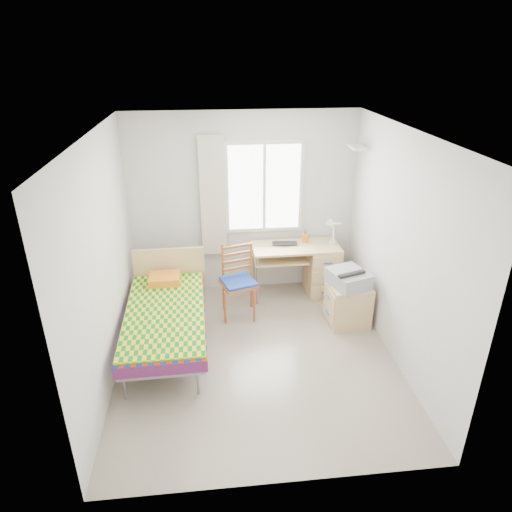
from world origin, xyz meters
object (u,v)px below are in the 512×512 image
at_px(chair, 239,277).
at_px(cabinet, 348,304).
at_px(bed, 166,313).
at_px(desk, 317,267).
at_px(printer, 348,278).

relative_size(chair, cabinet, 1.77).
height_order(bed, chair, chair).
xyz_separation_m(desk, cabinet, (0.22, -0.84, -0.14)).
bearing_deg(chair, cabinet, -32.91).
xyz_separation_m(desk, chair, (-1.18, -0.44, 0.13)).
height_order(bed, cabinet, bed).
xyz_separation_m(desk, printer, (0.19, -0.84, 0.25)).
distance_m(cabinet, printer, 0.39).
bearing_deg(bed, cabinet, 3.26).
xyz_separation_m(bed, cabinet, (2.33, 0.18, -0.14)).
relative_size(desk, chair, 1.26).
height_order(chair, cabinet, chair).
height_order(cabinet, printer, printer).
height_order(chair, printer, chair).
distance_m(desk, printer, 0.90).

